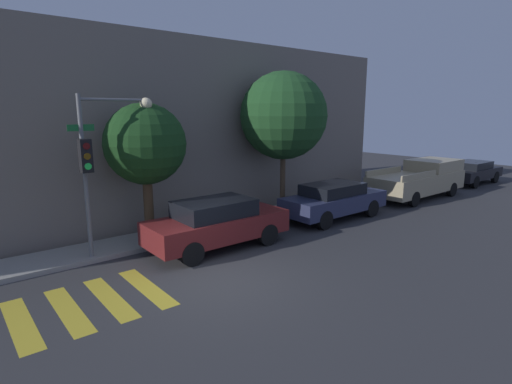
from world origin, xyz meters
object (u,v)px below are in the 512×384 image
object	(u,v)px
traffic_light_pole	(101,148)
tree_near_corner	(145,145)
sedan_middle	(334,200)
pickup_truck	(420,179)
sedan_near_corner	(217,223)
tree_midblock	(284,116)
sedan_far_end	(472,172)

from	to	relation	value
traffic_light_pole	tree_near_corner	bearing A→B (deg)	20.30
traffic_light_pole	tree_near_corner	world-z (taller)	traffic_light_pole
traffic_light_pole	sedan_middle	bearing A→B (deg)	-8.49
pickup_truck	tree_near_corner	world-z (taller)	tree_near_corner
sedan_near_corner	tree_near_corner	size ratio (longest dim) A/B	1.00
traffic_light_pole	tree_midblock	xyz separation A→B (m)	(7.41, 0.57, 0.80)
sedan_near_corner	traffic_light_pole	bearing A→B (deg)	156.71
sedan_near_corner	sedan_far_end	world-z (taller)	sedan_near_corner
sedan_middle	pickup_truck	size ratio (longest dim) A/B	0.79
tree_near_corner	traffic_light_pole	bearing A→B (deg)	-159.70
traffic_light_pole	tree_midblock	bearing A→B (deg)	4.38
sedan_far_end	sedan_near_corner	bearing A→B (deg)	180.00
sedan_middle	sedan_near_corner	bearing A→B (deg)	180.00
sedan_near_corner	pickup_truck	size ratio (longest dim) A/B	0.77
sedan_middle	tree_near_corner	xyz separation A→B (m)	(-6.95, 1.83, 2.42)
pickup_truck	tree_midblock	world-z (taller)	tree_midblock
sedan_far_end	tree_midblock	xyz separation A→B (m)	(-13.53, 1.83, 3.31)
sedan_middle	sedan_far_end	bearing A→B (deg)	0.00
pickup_truck	sedan_far_end	bearing A→B (deg)	-0.00
sedan_near_corner	pickup_truck	distance (m)	12.06
pickup_truck	sedan_near_corner	bearing A→B (deg)	-180.00
sedan_middle	pickup_truck	world-z (taller)	pickup_truck
sedan_far_end	tree_midblock	bearing A→B (deg)	172.28
pickup_truck	sedan_far_end	xyz separation A→B (m)	(5.94, -0.00, -0.20)
pickup_truck	tree_midblock	xyz separation A→B (m)	(-7.59, 1.83, 3.11)
sedan_far_end	tree_near_corner	world-z (taller)	tree_near_corner
traffic_light_pole	sedan_middle	xyz separation A→B (m)	(8.49, -1.27, -2.46)
sedan_middle	pickup_truck	xyz separation A→B (m)	(6.51, 0.00, 0.15)
pickup_truck	tree_near_corner	size ratio (longest dim) A/B	1.29
sedan_near_corner	sedan_middle	distance (m)	5.54
sedan_middle	pickup_truck	distance (m)	6.51
sedan_near_corner	tree_near_corner	world-z (taller)	tree_near_corner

